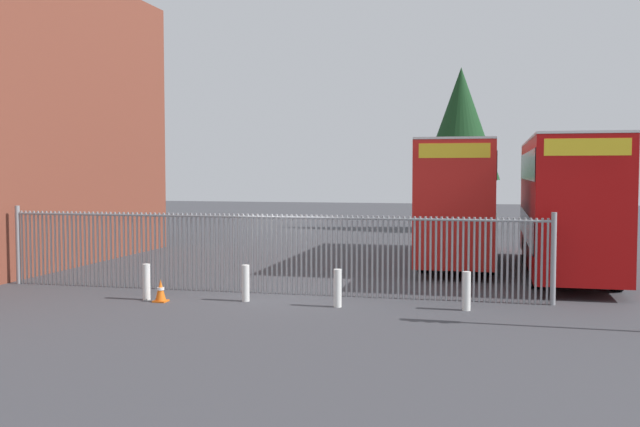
{
  "coord_description": "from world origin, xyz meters",
  "views": [
    {
      "loc": [
        5.52,
        -19.27,
        3.38
      ],
      "look_at": [
        0.0,
        4.0,
        2.0
      ],
      "focal_mm": 41.25,
      "sensor_mm": 36.0,
      "label": 1
    }
  ],
  "objects_px": {
    "double_decker_bus_near_gate": "(566,200)",
    "double_decker_bus_behind_fence_left": "(461,197)",
    "bollard_center_front": "(246,283)",
    "traffic_cone_by_gate": "(161,291)",
    "bollard_near_right": "(338,288)",
    "bollard_far_right": "(467,291)",
    "bollard_near_left": "(146,282)"
  },
  "relations": [
    {
      "from": "bollard_near_right",
      "to": "double_decker_bus_near_gate",
      "type": "bearing_deg",
      "value": 51.31
    },
    {
      "from": "bollard_center_front",
      "to": "bollard_near_right",
      "type": "xyz_separation_m",
      "value": [
        2.49,
        -0.25,
        0.0
      ]
    },
    {
      "from": "bollard_center_front",
      "to": "bollard_far_right",
      "type": "bearing_deg",
      "value": 0.52
    },
    {
      "from": "double_decker_bus_near_gate",
      "to": "traffic_cone_by_gate",
      "type": "relative_size",
      "value": 18.32
    },
    {
      "from": "double_decker_bus_near_gate",
      "to": "bollard_far_right",
      "type": "distance_m",
      "value": 8.08
    },
    {
      "from": "double_decker_bus_near_gate",
      "to": "double_decker_bus_behind_fence_left",
      "type": "distance_m",
      "value": 4.33
    },
    {
      "from": "double_decker_bus_near_gate",
      "to": "bollard_near_left",
      "type": "bearing_deg",
      "value": -145.32
    },
    {
      "from": "bollard_near_right",
      "to": "bollard_far_right",
      "type": "height_order",
      "value": "same"
    },
    {
      "from": "bollard_near_right",
      "to": "bollard_far_right",
      "type": "xyz_separation_m",
      "value": [
        3.14,
        0.3,
        0.0
      ]
    },
    {
      "from": "bollard_near_left",
      "to": "double_decker_bus_behind_fence_left",
      "type": "bearing_deg",
      "value": 53.3
    },
    {
      "from": "traffic_cone_by_gate",
      "to": "bollard_center_front",
      "type": "bearing_deg",
      "value": 15.37
    },
    {
      "from": "double_decker_bus_behind_fence_left",
      "to": "traffic_cone_by_gate",
      "type": "distance_m",
      "value": 12.88
    },
    {
      "from": "bollard_near_right",
      "to": "traffic_cone_by_gate",
      "type": "distance_m",
      "value": 4.63
    },
    {
      "from": "double_decker_bus_behind_fence_left",
      "to": "bollard_far_right",
      "type": "relative_size",
      "value": 11.38
    },
    {
      "from": "bollard_center_front",
      "to": "bollard_near_right",
      "type": "distance_m",
      "value": 2.51
    },
    {
      "from": "bollard_near_left",
      "to": "bollard_near_right",
      "type": "relative_size",
      "value": 1.0
    },
    {
      "from": "double_decker_bus_behind_fence_left",
      "to": "double_decker_bus_near_gate",
      "type": "bearing_deg",
      "value": -36.38
    },
    {
      "from": "double_decker_bus_behind_fence_left",
      "to": "bollard_center_front",
      "type": "relative_size",
      "value": 11.38
    },
    {
      "from": "bollard_center_front",
      "to": "traffic_cone_by_gate",
      "type": "xyz_separation_m",
      "value": [
        -2.12,
        -0.58,
        -0.19
      ]
    },
    {
      "from": "bollard_near_left",
      "to": "traffic_cone_by_gate",
      "type": "relative_size",
      "value": 1.61
    },
    {
      "from": "double_decker_bus_near_gate",
      "to": "double_decker_bus_behind_fence_left",
      "type": "xyz_separation_m",
      "value": [
        -3.49,
        2.57,
        0.0
      ]
    },
    {
      "from": "bollard_far_right",
      "to": "traffic_cone_by_gate",
      "type": "relative_size",
      "value": 1.61
    },
    {
      "from": "double_decker_bus_near_gate",
      "to": "bollard_near_right",
      "type": "height_order",
      "value": "double_decker_bus_near_gate"
    },
    {
      "from": "bollard_near_left",
      "to": "traffic_cone_by_gate",
      "type": "distance_m",
      "value": 0.55
    },
    {
      "from": "traffic_cone_by_gate",
      "to": "bollard_far_right",
      "type": "bearing_deg",
      "value": 4.67
    },
    {
      "from": "double_decker_bus_behind_fence_left",
      "to": "bollard_far_right",
      "type": "height_order",
      "value": "double_decker_bus_behind_fence_left"
    },
    {
      "from": "bollard_near_left",
      "to": "bollard_center_front",
      "type": "height_order",
      "value": "same"
    },
    {
      "from": "bollard_far_right",
      "to": "double_decker_bus_behind_fence_left",
      "type": "bearing_deg",
      "value": 93.28
    },
    {
      "from": "double_decker_bus_behind_fence_left",
      "to": "bollard_near_left",
      "type": "relative_size",
      "value": 11.38
    },
    {
      "from": "bollard_near_right",
      "to": "traffic_cone_by_gate",
      "type": "height_order",
      "value": "bollard_near_right"
    },
    {
      "from": "double_decker_bus_behind_fence_left",
      "to": "traffic_cone_by_gate",
      "type": "bearing_deg",
      "value": -124.44
    },
    {
      "from": "bollard_near_left",
      "to": "bollard_far_right",
      "type": "bearing_deg",
      "value": 3.13
    }
  ]
}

